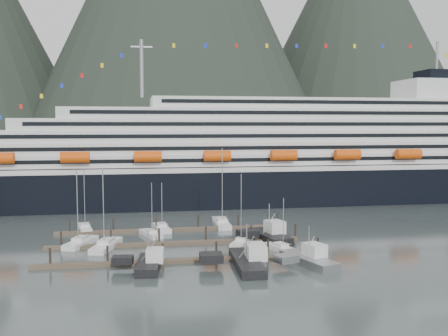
{
  "coord_description": "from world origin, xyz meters",
  "views": [
    {
      "loc": [
        -12.54,
        -94.83,
        22.69
      ],
      "look_at": [
        7.66,
        22.0,
        12.83
      ],
      "focal_mm": 42.0,
      "sensor_mm": 36.0,
      "label": 1
    }
  ],
  "objects_px": {
    "cruise_ship": "(279,161)",
    "sailboat_h": "(280,249)",
    "sailboat_d": "(242,242)",
    "trawler_d": "(308,259)",
    "sailboat_c": "(151,234)",
    "trawler_b": "(148,263)",
    "sailboat_f": "(161,228)",
    "sailboat_b": "(106,246)",
    "sailboat_e": "(85,228)",
    "sailboat_a": "(81,243)",
    "trawler_c": "(245,261)",
    "sailboat_g": "(222,223)",
    "trawler_e": "(268,235)"
  },
  "relations": [
    {
      "from": "sailboat_c",
      "to": "trawler_b",
      "type": "bearing_deg",
      "value": 157.76
    },
    {
      "from": "sailboat_e",
      "to": "sailboat_d",
      "type": "bearing_deg",
      "value": -131.01
    },
    {
      "from": "trawler_e",
      "to": "trawler_b",
      "type": "bearing_deg",
      "value": 111.04
    },
    {
      "from": "sailboat_a",
      "to": "sailboat_c",
      "type": "distance_m",
      "value": 14.61
    },
    {
      "from": "cruise_ship",
      "to": "trawler_c",
      "type": "distance_m",
      "value": 74.76
    },
    {
      "from": "sailboat_d",
      "to": "sailboat_g",
      "type": "xyz_separation_m",
      "value": [
        -0.92,
        18.53,
        0.06
      ]
    },
    {
      "from": "sailboat_c",
      "to": "trawler_d",
      "type": "relative_size",
      "value": 0.93
    },
    {
      "from": "sailboat_b",
      "to": "trawler_b",
      "type": "xyz_separation_m",
      "value": [
        7.14,
        -15.25,
        0.44
      ]
    },
    {
      "from": "sailboat_f",
      "to": "trawler_b",
      "type": "relative_size",
      "value": 1.0
    },
    {
      "from": "sailboat_b",
      "to": "sailboat_d",
      "type": "bearing_deg",
      "value": -75.32
    },
    {
      "from": "sailboat_d",
      "to": "sailboat_f",
      "type": "distance_m",
      "value": 21.33
    },
    {
      "from": "sailboat_c",
      "to": "sailboat_d",
      "type": "relative_size",
      "value": 0.82
    },
    {
      "from": "sailboat_d",
      "to": "trawler_c",
      "type": "xyz_separation_m",
      "value": [
        -2.85,
        -16.02,
        0.55
      ]
    },
    {
      "from": "sailboat_f",
      "to": "trawler_b",
      "type": "distance_m",
      "value": 30.36
    },
    {
      "from": "cruise_ship",
      "to": "sailboat_g",
      "type": "distance_m",
      "value": 43.56
    },
    {
      "from": "sailboat_g",
      "to": "sailboat_b",
      "type": "bearing_deg",
      "value": 127.63
    },
    {
      "from": "trawler_b",
      "to": "trawler_e",
      "type": "xyz_separation_m",
      "value": [
        23.92,
        16.46,
        0.11
      ]
    },
    {
      "from": "sailboat_a",
      "to": "sailboat_h",
      "type": "xyz_separation_m",
      "value": [
        35.94,
        -10.4,
        -0.06
      ]
    },
    {
      "from": "sailboat_g",
      "to": "trawler_e",
      "type": "distance_m",
      "value": 17.89
    },
    {
      "from": "sailboat_c",
      "to": "sailboat_h",
      "type": "relative_size",
      "value": 1.14
    },
    {
      "from": "sailboat_c",
      "to": "trawler_c",
      "type": "relative_size",
      "value": 0.75
    },
    {
      "from": "sailboat_c",
      "to": "trawler_d",
      "type": "height_order",
      "value": "sailboat_c"
    },
    {
      "from": "sailboat_e",
      "to": "trawler_d",
      "type": "relative_size",
      "value": 1.12
    },
    {
      "from": "sailboat_d",
      "to": "trawler_d",
      "type": "bearing_deg",
      "value": -128.8
    },
    {
      "from": "cruise_ship",
      "to": "sailboat_f",
      "type": "bearing_deg",
      "value": -134.26
    },
    {
      "from": "cruise_ship",
      "to": "sailboat_h",
      "type": "relative_size",
      "value": 20.93
    },
    {
      "from": "sailboat_c",
      "to": "sailboat_e",
      "type": "bearing_deg",
      "value": 38.9
    },
    {
      "from": "sailboat_a",
      "to": "sailboat_c",
      "type": "xyz_separation_m",
      "value": [
        13.26,
        6.12,
        -0.05
      ]
    },
    {
      "from": "sailboat_e",
      "to": "sailboat_g",
      "type": "xyz_separation_m",
      "value": [
        29.92,
        -0.0,
        0.05
      ]
    },
    {
      "from": "sailboat_h",
      "to": "sailboat_e",
      "type": "bearing_deg",
      "value": 35.96
    },
    {
      "from": "sailboat_b",
      "to": "trawler_d",
      "type": "height_order",
      "value": "sailboat_b"
    },
    {
      "from": "sailboat_f",
      "to": "trawler_d",
      "type": "height_order",
      "value": "sailboat_f"
    },
    {
      "from": "cruise_ship",
      "to": "trawler_d",
      "type": "distance_m",
      "value": 72.43
    },
    {
      "from": "sailboat_a",
      "to": "trawler_b",
      "type": "height_order",
      "value": "sailboat_a"
    },
    {
      "from": "sailboat_d",
      "to": "sailboat_g",
      "type": "relative_size",
      "value": 0.77
    },
    {
      "from": "sailboat_a",
      "to": "trawler_c",
      "type": "bearing_deg",
      "value": -103.6
    },
    {
      "from": "trawler_c",
      "to": "sailboat_e",
      "type": "bearing_deg",
      "value": 41.89
    },
    {
      "from": "cruise_ship",
      "to": "sailboat_b",
      "type": "xyz_separation_m",
      "value": [
        -47.81,
        -52.8,
        -11.6
      ]
    },
    {
      "from": "sailboat_b",
      "to": "sailboat_e",
      "type": "distance_m",
      "value": 18.65
    },
    {
      "from": "sailboat_a",
      "to": "sailboat_e",
      "type": "distance_m",
      "value": 14.71
    },
    {
      "from": "cruise_ship",
      "to": "sailboat_f",
      "type": "distance_m",
      "value": 54.22
    },
    {
      "from": "sailboat_a",
      "to": "sailboat_b",
      "type": "distance_m",
      "value": 5.78
    },
    {
      "from": "sailboat_h",
      "to": "trawler_d",
      "type": "distance_m",
      "value": 10.1
    },
    {
      "from": "trawler_b",
      "to": "sailboat_e",
      "type": "bearing_deg",
      "value": 26.8
    },
    {
      "from": "sailboat_e",
      "to": "sailboat_f",
      "type": "distance_m",
      "value": 16.51
    },
    {
      "from": "sailboat_d",
      "to": "sailboat_f",
      "type": "xyz_separation_m",
      "value": [
        -14.61,
        15.55,
        -0.0
      ]
    },
    {
      "from": "sailboat_c",
      "to": "trawler_c",
      "type": "bearing_deg",
      "value": -170.62
    },
    {
      "from": "sailboat_g",
      "to": "trawler_d",
      "type": "distance_m",
      "value": 36.01
    },
    {
      "from": "sailboat_e",
      "to": "trawler_b",
      "type": "bearing_deg",
      "value": -169.28
    },
    {
      "from": "sailboat_c",
      "to": "trawler_d",
      "type": "xyz_separation_m",
      "value": [
        24.44,
        -26.46,
        0.5
      ]
    }
  ]
}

